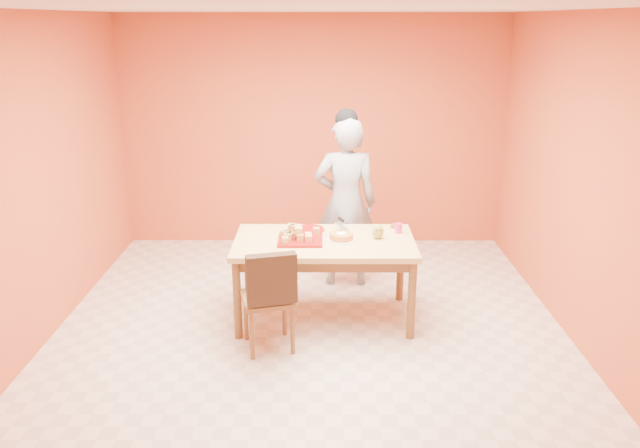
{
  "coord_description": "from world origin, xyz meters",
  "views": [
    {
      "loc": [
        0.1,
        -4.82,
        2.62
      ],
      "look_at": [
        0.09,
        0.3,
        0.94
      ],
      "focal_mm": 35.0,
      "sensor_mm": 36.0,
      "label": 1
    }
  ],
  "objects_px": {
    "person": "(345,203)",
    "checker_tin": "(395,226)",
    "dining_chair": "(268,297)",
    "sponge_cake": "(341,236)",
    "red_dinner_plate": "(309,230)",
    "pastry_platter": "(300,239)",
    "dining_table": "(324,250)",
    "magenta_glass": "(398,228)",
    "egg_ornament": "(378,232)"
  },
  "relations": [
    {
      "from": "dining_table",
      "to": "magenta_glass",
      "type": "distance_m",
      "value": 0.72
    },
    {
      "from": "sponge_cake",
      "to": "magenta_glass",
      "type": "relative_size",
      "value": 2.41
    },
    {
      "from": "dining_chair",
      "to": "person",
      "type": "xyz_separation_m",
      "value": [
        0.68,
        1.37,
        0.4
      ]
    },
    {
      "from": "magenta_glass",
      "to": "checker_tin",
      "type": "bearing_deg",
      "value": 94.47
    },
    {
      "from": "sponge_cake",
      "to": "egg_ornament",
      "type": "distance_m",
      "value": 0.33
    },
    {
      "from": "dining_chair",
      "to": "red_dinner_plate",
      "type": "distance_m",
      "value": 0.93
    },
    {
      "from": "dining_chair",
      "to": "red_dinner_plate",
      "type": "height_order",
      "value": "dining_chair"
    },
    {
      "from": "person",
      "to": "pastry_platter",
      "type": "relative_size",
      "value": 4.47
    },
    {
      "from": "dining_chair",
      "to": "checker_tin",
      "type": "distance_m",
      "value": 1.49
    },
    {
      "from": "person",
      "to": "pastry_platter",
      "type": "xyz_separation_m",
      "value": [
        -0.43,
        -0.83,
        -0.09
      ]
    },
    {
      "from": "dining_table",
      "to": "egg_ornament",
      "type": "height_order",
      "value": "egg_ornament"
    },
    {
      "from": "sponge_cake",
      "to": "magenta_glass",
      "type": "height_order",
      "value": "magenta_glass"
    },
    {
      "from": "magenta_glass",
      "to": "person",
      "type": "bearing_deg",
      "value": 127.25
    },
    {
      "from": "red_dinner_plate",
      "to": "checker_tin",
      "type": "distance_m",
      "value": 0.81
    },
    {
      "from": "dining_chair",
      "to": "sponge_cake",
      "type": "distance_m",
      "value": 0.89
    },
    {
      "from": "magenta_glass",
      "to": "dining_chair",
      "type": "bearing_deg",
      "value": -146.4
    },
    {
      "from": "dining_table",
      "to": "checker_tin",
      "type": "height_order",
      "value": "checker_tin"
    },
    {
      "from": "magenta_glass",
      "to": "checker_tin",
      "type": "height_order",
      "value": "magenta_glass"
    },
    {
      "from": "sponge_cake",
      "to": "magenta_glass",
      "type": "distance_m",
      "value": 0.57
    },
    {
      "from": "dining_table",
      "to": "magenta_glass",
      "type": "xyz_separation_m",
      "value": [
        0.68,
        0.2,
        0.14
      ]
    },
    {
      "from": "person",
      "to": "magenta_glass",
      "type": "xyz_separation_m",
      "value": [
        0.46,
        -0.61,
        -0.06
      ]
    },
    {
      "from": "dining_table",
      "to": "checker_tin",
      "type": "bearing_deg",
      "value": 27.65
    },
    {
      "from": "red_dinner_plate",
      "to": "sponge_cake",
      "type": "distance_m",
      "value": 0.39
    },
    {
      "from": "dining_table",
      "to": "red_dinner_plate",
      "type": "xyz_separation_m",
      "value": [
        -0.14,
        0.26,
        0.1
      ]
    },
    {
      "from": "magenta_glass",
      "to": "red_dinner_plate",
      "type": "bearing_deg",
      "value": 175.86
    },
    {
      "from": "dining_chair",
      "to": "egg_ornament",
      "type": "height_order",
      "value": "dining_chair"
    },
    {
      "from": "pastry_platter",
      "to": "sponge_cake",
      "type": "relative_size",
      "value": 1.83
    },
    {
      "from": "dining_table",
      "to": "red_dinner_plate",
      "type": "relative_size",
      "value": 5.66
    },
    {
      "from": "red_dinner_plate",
      "to": "dining_table",
      "type": "bearing_deg",
      "value": -61.29
    },
    {
      "from": "person",
      "to": "checker_tin",
      "type": "height_order",
      "value": "person"
    },
    {
      "from": "dining_chair",
      "to": "pastry_platter",
      "type": "bearing_deg",
      "value": 50.42
    },
    {
      "from": "magenta_glass",
      "to": "dining_table",
      "type": "bearing_deg",
      "value": -163.72
    },
    {
      "from": "sponge_cake",
      "to": "egg_ornament",
      "type": "height_order",
      "value": "egg_ornament"
    },
    {
      "from": "red_dinner_plate",
      "to": "egg_ornament",
      "type": "xyz_separation_m",
      "value": [
        0.62,
        -0.22,
        0.06
      ]
    },
    {
      "from": "dining_chair",
      "to": "sponge_cake",
      "type": "height_order",
      "value": "dining_chair"
    },
    {
      "from": "person",
      "to": "egg_ornament",
      "type": "distance_m",
      "value": 0.82
    },
    {
      "from": "sponge_cake",
      "to": "checker_tin",
      "type": "distance_m",
      "value": 0.63
    },
    {
      "from": "dining_chair",
      "to": "checker_tin",
      "type": "xyz_separation_m",
      "value": [
        1.13,
        0.91,
        0.31
      ]
    },
    {
      "from": "checker_tin",
      "to": "magenta_glass",
      "type": "bearing_deg",
      "value": -85.53
    },
    {
      "from": "pastry_platter",
      "to": "sponge_cake",
      "type": "bearing_deg",
      "value": 2.19
    },
    {
      "from": "sponge_cake",
      "to": "checker_tin",
      "type": "relative_size",
      "value": 2.3
    },
    {
      "from": "person",
      "to": "red_dinner_plate",
      "type": "bearing_deg",
      "value": 56.47
    },
    {
      "from": "person",
      "to": "sponge_cake",
      "type": "xyz_separation_m",
      "value": [
        -0.07,
        -0.81,
        -0.07
      ]
    },
    {
      "from": "dining_table",
      "to": "pastry_platter",
      "type": "distance_m",
      "value": 0.24
    },
    {
      "from": "person",
      "to": "checker_tin",
      "type": "distance_m",
      "value": 0.65
    },
    {
      "from": "sponge_cake",
      "to": "egg_ornament",
      "type": "relative_size",
      "value": 1.63
    },
    {
      "from": "dining_chair",
      "to": "person",
      "type": "relative_size",
      "value": 0.52
    },
    {
      "from": "dining_table",
      "to": "dining_chair",
      "type": "relative_size",
      "value": 1.77
    },
    {
      "from": "dining_table",
      "to": "sponge_cake",
      "type": "distance_m",
      "value": 0.2
    },
    {
      "from": "dining_table",
      "to": "egg_ornament",
      "type": "xyz_separation_m",
      "value": [
        0.48,
        0.03,
        0.16
      ]
    }
  ]
}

